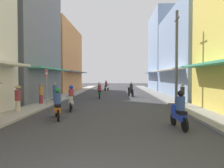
{
  "coord_description": "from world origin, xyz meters",
  "views": [
    {
      "loc": [
        0.5,
        -3.77,
        2.11
      ],
      "look_at": [
        -0.03,
        14.62,
        1.51
      ],
      "focal_mm": 35.4,
      "sensor_mm": 36.0,
      "label": 1
    }
  ],
  "objects_px": {
    "motorbike_blue": "(179,111)",
    "motorbike_green": "(99,91)",
    "motorbike_black": "(131,90)",
    "street_sign_no_entry": "(47,82)",
    "motorbike_silver": "(71,99)",
    "pedestrian_far": "(41,94)",
    "motorbike_orange": "(57,105)",
    "pedestrian_foreground": "(55,93)",
    "pedestrian_crossing": "(18,97)",
    "utility_pole": "(177,58)",
    "motorbike_white": "(107,86)",
    "pedestrian_midway": "(182,94)"
  },
  "relations": [
    {
      "from": "motorbike_blue",
      "to": "motorbike_green",
      "type": "bearing_deg",
      "value": 109.0
    },
    {
      "from": "motorbike_blue",
      "to": "motorbike_black",
      "type": "height_order",
      "value": "same"
    },
    {
      "from": "motorbike_black",
      "to": "street_sign_no_entry",
      "type": "height_order",
      "value": "street_sign_no_entry"
    },
    {
      "from": "motorbike_silver",
      "to": "pedestrian_far",
      "type": "xyz_separation_m",
      "value": [
        -2.8,
        2.53,
        0.12
      ]
    },
    {
      "from": "motorbike_orange",
      "to": "pedestrian_foreground",
      "type": "height_order",
      "value": "pedestrian_foreground"
    },
    {
      "from": "pedestrian_crossing",
      "to": "utility_pole",
      "type": "distance_m",
      "value": 10.58
    },
    {
      "from": "motorbike_green",
      "to": "street_sign_no_entry",
      "type": "distance_m",
      "value": 7.3
    },
    {
      "from": "motorbike_green",
      "to": "pedestrian_crossing",
      "type": "distance_m",
      "value": 9.81
    },
    {
      "from": "pedestrian_far",
      "to": "pedestrian_crossing",
      "type": "height_order",
      "value": "pedestrian_far"
    },
    {
      "from": "pedestrian_far",
      "to": "motorbike_silver",
      "type": "bearing_deg",
      "value": -42.15
    },
    {
      "from": "motorbike_white",
      "to": "pedestrian_crossing",
      "type": "height_order",
      "value": "pedestrian_crossing"
    },
    {
      "from": "motorbike_blue",
      "to": "utility_pole",
      "type": "relative_size",
      "value": 0.27
    },
    {
      "from": "pedestrian_midway",
      "to": "pedestrian_far",
      "type": "distance_m",
      "value": 10.72
    },
    {
      "from": "motorbike_blue",
      "to": "motorbike_silver",
      "type": "distance_m",
      "value": 7.15
    },
    {
      "from": "pedestrian_midway",
      "to": "pedestrian_foreground",
      "type": "bearing_deg",
      "value": 175.26
    },
    {
      "from": "motorbike_white",
      "to": "pedestrian_midway",
      "type": "distance_m",
      "value": 18.0
    },
    {
      "from": "motorbike_orange",
      "to": "street_sign_no_entry",
      "type": "height_order",
      "value": "street_sign_no_entry"
    },
    {
      "from": "motorbike_black",
      "to": "motorbike_orange",
      "type": "bearing_deg",
      "value": -109.01
    },
    {
      "from": "motorbike_black",
      "to": "utility_pole",
      "type": "bearing_deg",
      "value": -71.38
    },
    {
      "from": "motorbike_green",
      "to": "motorbike_black",
      "type": "xyz_separation_m",
      "value": [
        3.17,
        1.96,
        0.0
      ]
    },
    {
      "from": "motorbike_black",
      "to": "pedestrian_foreground",
      "type": "height_order",
      "value": "pedestrian_foreground"
    },
    {
      "from": "motorbike_silver",
      "to": "pedestrian_midway",
      "type": "relative_size",
      "value": 1.13
    },
    {
      "from": "pedestrian_midway",
      "to": "utility_pole",
      "type": "relative_size",
      "value": 0.24
    },
    {
      "from": "utility_pole",
      "to": "motorbike_silver",
      "type": "bearing_deg",
      "value": -165.54
    },
    {
      "from": "pedestrian_crossing",
      "to": "street_sign_no_entry",
      "type": "bearing_deg",
      "value": 69.56
    },
    {
      "from": "pedestrian_far",
      "to": "street_sign_no_entry",
      "type": "height_order",
      "value": "street_sign_no_entry"
    },
    {
      "from": "pedestrian_foreground",
      "to": "utility_pole",
      "type": "xyz_separation_m",
      "value": [
        9.25,
        -2.47,
        2.6
      ]
    },
    {
      "from": "motorbike_green",
      "to": "motorbike_orange",
      "type": "height_order",
      "value": "same"
    },
    {
      "from": "motorbike_green",
      "to": "motorbike_black",
      "type": "relative_size",
      "value": 1.02
    },
    {
      "from": "motorbike_white",
      "to": "pedestrian_crossing",
      "type": "relative_size",
      "value": 1.07
    },
    {
      "from": "motorbike_black",
      "to": "pedestrian_crossing",
      "type": "xyz_separation_m",
      "value": [
        -7.16,
        -10.92,
        0.23
      ]
    },
    {
      "from": "motorbike_orange",
      "to": "pedestrian_midway",
      "type": "relative_size",
      "value": 1.08
    },
    {
      "from": "utility_pole",
      "to": "pedestrian_foreground",
      "type": "bearing_deg",
      "value": 165.04
    },
    {
      "from": "motorbike_blue",
      "to": "motorbike_white",
      "type": "height_order",
      "value": "same"
    },
    {
      "from": "motorbike_blue",
      "to": "motorbike_silver",
      "type": "xyz_separation_m",
      "value": [
        -5.42,
        4.65,
        0.0
      ]
    },
    {
      "from": "motorbike_silver",
      "to": "pedestrian_foreground",
      "type": "relative_size",
      "value": 1.1
    },
    {
      "from": "motorbike_blue",
      "to": "motorbike_green",
      "type": "height_order",
      "value": "same"
    },
    {
      "from": "motorbike_blue",
      "to": "motorbike_orange",
      "type": "bearing_deg",
      "value": 161.58
    },
    {
      "from": "motorbike_green",
      "to": "utility_pole",
      "type": "distance_m",
      "value": 8.9
    },
    {
      "from": "motorbike_black",
      "to": "street_sign_no_entry",
      "type": "distance_m",
      "value": 10.6
    },
    {
      "from": "motorbike_green",
      "to": "street_sign_no_entry",
      "type": "height_order",
      "value": "street_sign_no_entry"
    },
    {
      "from": "motorbike_orange",
      "to": "street_sign_no_entry",
      "type": "distance_m",
      "value": 4.7
    },
    {
      "from": "pedestrian_midway",
      "to": "motorbike_blue",
      "type": "bearing_deg",
      "value": -106.93
    },
    {
      "from": "pedestrian_far",
      "to": "motorbike_orange",
      "type": "bearing_deg",
      "value": -63.19
    },
    {
      "from": "motorbike_black",
      "to": "motorbike_blue",
      "type": "bearing_deg",
      "value": -85.47
    },
    {
      "from": "pedestrian_crossing",
      "to": "street_sign_no_entry",
      "type": "xyz_separation_m",
      "value": [
        0.9,
        2.42,
        0.79
      ]
    },
    {
      "from": "motorbike_orange",
      "to": "pedestrian_foreground",
      "type": "bearing_deg",
      "value": 107.0
    },
    {
      "from": "motorbike_blue",
      "to": "utility_pole",
      "type": "xyz_separation_m",
      "value": [
        1.57,
        6.46,
        2.71
      ]
    },
    {
      "from": "pedestrian_midway",
      "to": "pedestrian_far",
      "type": "relative_size",
      "value": 0.97
    },
    {
      "from": "motorbike_blue",
      "to": "pedestrian_crossing",
      "type": "distance_m",
      "value": 9.06
    }
  ]
}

